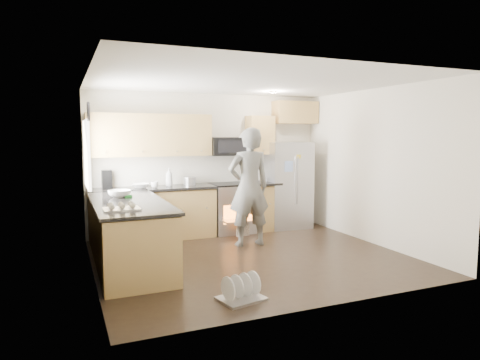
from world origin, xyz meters
name	(u,v)px	position (x,y,z in m)	size (l,w,h in m)	color
ground	(251,257)	(0.00, 0.00, 0.00)	(4.50, 4.50, 0.00)	black
room_shell	(249,146)	(-0.04, 0.02, 1.67)	(4.54, 4.04, 2.62)	silver
back_cabinet_run	(182,183)	(-0.58, 1.75, 0.96)	(4.45, 0.64, 2.50)	#B78B49
peninsula	(129,234)	(-1.75, 0.25, 0.46)	(0.96, 2.36, 1.03)	#B78B49
stove_range	(232,197)	(0.35, 1.69, 0.68)	(0.76, 0.97, 1.79)	#B7B7BC
refrigerator	(288,185)	(1.54, 1.67, 0.85)	(0.87, 0.70, 1.69)	#B7B7BC
person	(249,187)	(0.26, 0.68, 0.98)	(0.71, 0.47, 1.95)	slate
dish_rack	(241,293)	(-0.79, -1.48, 0.08)	(0.55, 0.48, 0.30)	#B7B7BC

